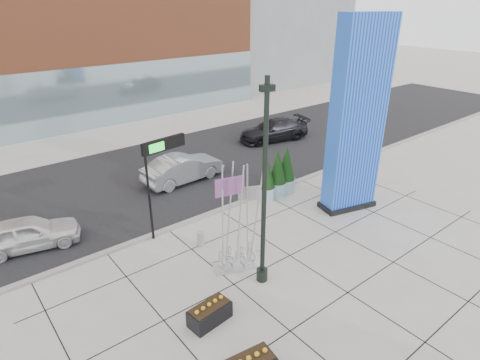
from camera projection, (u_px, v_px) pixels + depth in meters
ground at (257, 253)px, 17.07m from camera, size 160.00×160.00×0.00m
street_asphalt at (148, 178)px, 24.17m from camera, size 80.00×12.00×0.02m
curb_edge at (204, 216)px, 19.89m from camera, size 80.00×0.30×0.12m
tower_podium at (62, 54)px, 34.56m from camera, size 34.00×10.00×11.00m
tower_glass_front at (87, 99)px, 32.39m from camera, size 34.00×0.60×5.00m
building_grey_parking at (248, 6)px, 50.87m from camera, size 20.00×18.00×18.00m
blue_pylon at (357, 122)px, 19.06m from camera, size 3.05×1.93×9.40m
lamp_post at (264, 207)px, 14.17m from camera, size 0.53×0.43×7.76m
public_art_sculpture at (237, 240)px, 15.85m from camera, size 2.19×1.58×4.48m
concrete_bollard at (201, 239)px, 17.50m from camera, size 0.34×0.34×0.65m
overhead_street_sign at (162, 154)px, 16.96m from camera, size 2.14×0.46×4.52m
round_planter_east at (286, 170)px, 22.08m from camera, size 1.08×1.08×2.70m
round_planter_mid at (278, 173)px, 21.71m from camera, size 1.06×1.06×2.66m
round_planter_west at (267, 179)px, 21.31m from camera, size 0.97×0.97×2.42m
box_planter_north at (210, 313)px, 13.34m from camera, size 1.50×0.85×0.79m
car_white_west at (28, 233)px, 17.19m from camera, size 4.46×2.63×1.42m
car_silver_mid at (183, 168)px, 23.50m from camera, size 4.99×1.97×1.61m
car_dark_east at (274, 130)px, 30.40m from camera, size 5.77×3.30×1.57m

